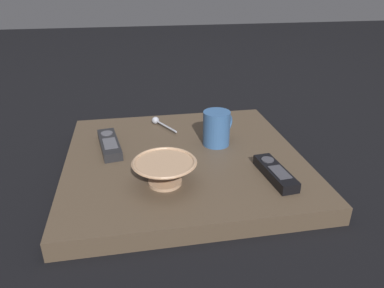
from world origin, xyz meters
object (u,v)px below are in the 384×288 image
(cereal_bowl, at_px, (165,171))
(tv_remote_near, at_px, (109,144))
(teaspoon, at_px, (158,122))
(tv_remote_far, at_px, (275,173))
(coffee_mug, at_px, (217,128))

(cereal_bowl, xyz_separation_m, tv_remote_near, (0.14, -0.21, -0.02))
(teaspoon, distance_m, tv_remote_near, 0.21)
(tv_remote_near, bearing_deg, tv_remote_far, 149.86)
(teaspoon, relative_size, tv_remote_far, 0.74)
(cereal_bowl, relative_size, tv_remote_near, 0.84)
(cereal_bowl, bearing_deg, teaspoon, -92.45)
(teaspoon, distance_m, tv_remote_far, 0.46)
(tv_remote_near, distance_m, tv_remote_far, 0.47)
(coffee_mug, bearing_deg, tv_remote_near, -4.60)
(coffee_mug, xyz_separation_m, tv_remote_near, (0.31, -0.02, -0.04))
(cereal_bowl, relative_size, coffee_mug, 1.52)
(coffee_mug, height_order, tv_remote_far, coffee_mug)
(tv_remote_far, bearing_deg, tv_remote_near, -30.14)
(cereal_bowl, distance_m, tv_remote_near, 0.26)
(tv_remote_far, bearing_deg, coffee_mug, -65.38)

